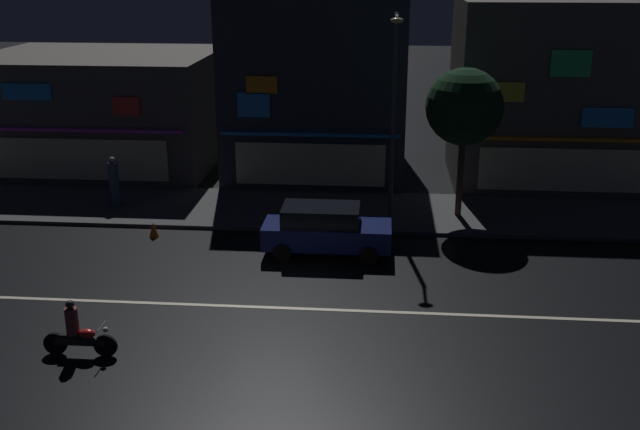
# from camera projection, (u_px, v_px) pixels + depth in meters

# --- Properties ---
(ground_plane) EXTENTS (140.00, 140.00, 0.00)m
(ground_plane) POSITION_uv_depth(u_px,v_px,m) (273.00, 308.00, 21.31)
(ground_plane) COLOR black
(lane_divider_stripe) EXTENTS (33.10, 0.16, 0.01)m
(lane_divider_stripe) POSITION_uv_depth(u_px,v_px,m) (273.00, 308.00, 21.30)
(lane_divider_stripe) COLOR beige
(lane_divider_stripe) RESTS_ON ground
(sidewalk_far) EXTENTS (34.84, 4.78, 0.14)m
(sidewalk_far) POSITION_uv_depth(u_px,v_px,m) (304.00, 210.00, 29.43)
(sidewalk_far) COLOR #424447
(sidewalk_far) RESTS_ON ground
(storefront_left_block) EXTENTS (8.58, 6.39, 7.91)m
(storefront_left_block) POSITION_uv_depth(u_px,v_px,m) (554.00, 93.00, 32.52)
(storefront_left_block) COLOR #56514C
(storefront_left_block) RESTS_ON ground
(storefront_center_block) EXTENTS (7.90, 8.01, 8.40)m
(storefront_center_block) POSITION_uv_depth(u_px,v_px,m) (318.00, 81.00, 34.05)
(storefront_center_block) COLOR #2D333D
(storefront_center_block) RESTS_ON ground
(storefront_right_block) EXTENTS (10.81, 8.92, 5.31)m
(storefront_right_block) POSITION_uv_depth(u_px,v_px,m) (103.00, 109.00, 35.81)
(storefront_right_block) COLOR #56514C
(storefront_right_block) RESTS_ON ground
(streetlamp_mid) EXTENTS (0.44, 1.64, 7.57)m
(streetlamp_mid) POSITION_uv_depth(u_px,v_px,m) (394.00, 102.00, 26.97)
(streetlamp_mid) COLOR #47494C
(streetlamp_mid) RESTS_ON sidewalk_far
(pedestrian_on_sidewalk) EXTENTS (0.38, 0.38, 2.00)m
(pedestrian_on_sidewalk) POSITION_uv_depth(u_px,v_px,m) (114.00, 183.00, 29.47)
(pedestrian_on_sidewalk) COLOR #334766
(pedestrian_on_sidewalk) RESTS_ON sidewalk_far
(street_tree) EXTENTS (2.87, 2.87, 5.63)m
(street_tree) POSITION_uv_depth(u_px,v_px,m) (464.00, 107.00, 27.33)
(street_tree) COLOR #473323
(street_tree) RESTS_ON sidewalk_far
(parked_car_near_kerb) EXTENTS (4.30, 1.98, 1.67)m
(parked_car_near_kerb) POSITION_uv_depth(u_px,v_px,m) (326.00, 229.00, 25.03)
(parked_car_near_kerb) COLOR navy
(parked_car_near_kerb) RESTS_ON ground
(motorcycle_following) EXTENTS (1.90, 0.60, 1.52)m
(motorcycle_following) POSITION_uv_depth(u_px,v_px,m) (77.00, 333.00, 18.55)
(motorcycle_following) COLOR black
(motorcycle_following) RESTS_ON ground
(traffic_cone) EXTENTS (0.36, 0.36, 0.55)m
(traffic_cone) POSITION_uv_depth(u_px,v_px,m) (154.00, 230.00, 26.67)
(traffic_cone) COLOR orange
(traffic_cone) RESTS_ON ground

